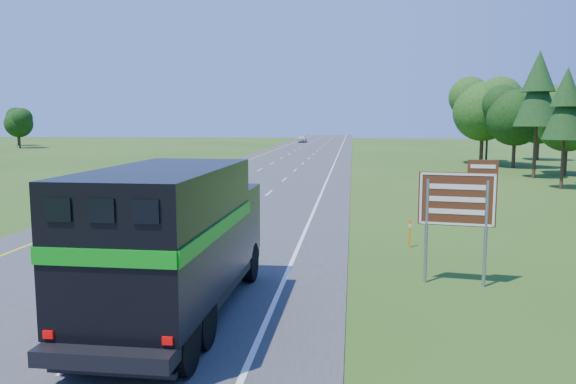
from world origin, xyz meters
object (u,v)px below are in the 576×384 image
Objects in this scene: white_suv at (218,171)px; far_car at (302,139)px; horse_truck at (175,238)px; exit_sign at (458,204)px.

white_suv is 81.57m from far_car.
horse_truck is 32.74m from white_suv.
horse_truck is 1.96× the size of far_car.
white_suv is at bearing 126.02° from exit_sign.
horse_truck is 2.29× the size of exit_sign.
far_car is at bearing 89.14° from white_suv.
exit_sign is (14.60, -109.54, 1.73)m from far_car.
exit_sign is at bearing 28.64° from horse_truck.
exit_sign is (7.68, 4.05, 0.39)m from horse_truck.
exit_sign reaches higher than white_suv.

